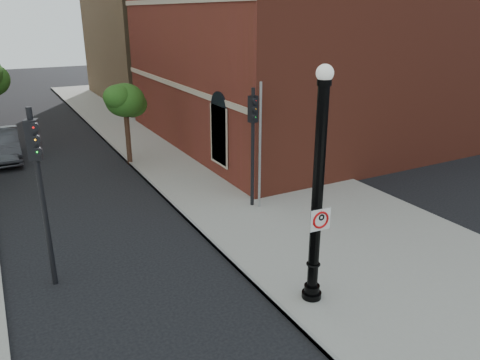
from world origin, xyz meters
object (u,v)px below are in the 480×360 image
traffic_signal_left (38,170)px  no_parking_sign (320,220)px  parked_car (2,145)px  traffic_signal_right (253,129)px  lamppost (317,202)px

traffic_signal_left → no_parking_sign: bearing=-19.5°
no_parking_sign → parked_car: 18.58m
no_parking_sign → parked_car: bearing=112.9°
no_parking_sign → traffic_signal_right: size_ratio=0.12×
parked_car → traffic_signal_left: traffic_signal_left is taller
no_parking_sign → traffic_signal_right: 6.43m
no_parking_sign → traffic_signal_left: size_ratio=0.11×
parked_car → lamppost: bearing=-68.9°
traffic_signal_left → traffic_signal_right: traffic_signal_left is taller
lamppost → traffic_signal_left: (-5.66, 4.00, 0.53)m
parked_car → traffic_signal_left: bearing=-86.3°
lamppost → parked_car: size_ratio=1.27×
parked_car → traffic_signal_right: (7.95, -11.25, 2.28)m
parked_car → traffic_signal_left: (0.59, -13.26, 2.51)m
lamppost → traffic_signal_right: bearing=74.3°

